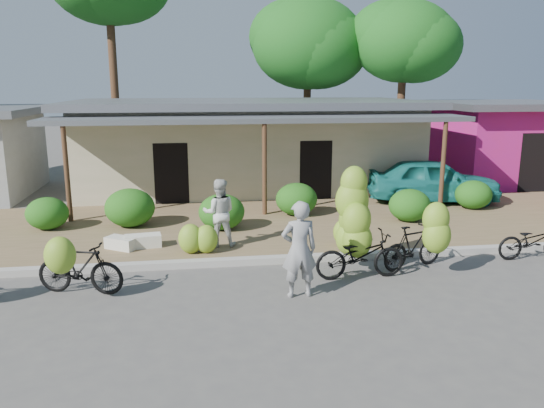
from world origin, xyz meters
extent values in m
plane|color=#514E4B|center=(0.00, 0.00, 0.00)|extent=(100.00, 100.00, 0.00)
cube|color=olive|center=(0.00, 5.00, 0.06)|extent=(60.00, 6.00, 0.12)
cube|color=#A8A399|center=(0.00, 2.00, 0.07)|extent=(60.00, 0.25, 0.15)
cube|color=beige|center=(0.00, 11.00, 1.55)|extent=(12.00, 6.00, 3.10)
cube|color=slate|center=(0.00, 11.00, 3.23)|extent=(13.00, 7.00, 0.25)
cube|color=black|center=(0.00, 8.05, 1.10)|extent=(1.40, 0.12, 2.20)
cube|color=slate|center=(0.00, 7.00, 2.90)|extent=(13.00, 2.00, 0.15)
cylinder|color=#553522|center=(-5.60, 6.10, 1.43)|extent=(0.14, 0.14, 2.85)
cylinder|color=#553522|center=(0.00, 6.10, 1.43)|extent=(0.14, 0.14, 2.85)
cylinder|color=#553522|center=(5.60, 6.10, 1.43)|extent=(0.14, 0.14, 2.85)
cube|color=#BC1D6B|center=(10.50, 11.00, 1.50)|extent=(5.00, 5.00, 3.00)
cube|color=slate|center=(10.50, 11.00, 3.12)|extent=(6.00, 6.00, 0.25)
cube|color=black|center=(10.50, 8.55, 1.10)|extent=(1.40, 0.12, 2.20)
cylinder|color=#553522|center=(-5.50, 16.00, 4.54)|extent=(0.36, 0.36, 9.08)
cylinder|color=#553522|center=(3.50, 16.50, 3.08)|extent=(0.36, 0.36, 6.17)
ellipsoid|color=#124B13|center=(3.50, 16.50, 5.82)|extent=(5.39, 5.39, 4.31)
ellipsoid|color=#124B13|center=(3.00, 16.80, 6.12)|extent=(4.58, 4.58, 3.66)
cylinder|color=#553522|center=(7.50, 14.50, 3.08)|extent=(0.36, 0.36, 6.16)
ellipsoid|color=#124B13|center=(7.50, 14.50, 5.82)|extent=(4.58, 4.58, 3.66)
ellipsoid|color=#124B13|center=(7.00, 14.80, 6.12)|extent=(3.89, 3.89, 3.11)
ellipsoid|color=#215C15|center=(-6.01, 5.30, 0.56)|extent=(1.12, 1.01, 0.87)
ellipsoid|color=#215C15|center=(-3.84, 5.26, 0.65)|extent=(1.35, 1.22, 1.05)
ellipsoid|color=#215C15|center=(-1.37, 4.60, 0.60)|extent=(1.24, 1.11, 0.96)
ellipsoid|color=#215C15|center=(0.92, 5.87, 0.60)|extent=(1.24, 1.12, 0.97)
ellipsoid|color=#215C15|center=(3.97, 4.69, 0.58)|extent=(1.19, 1.07, 0.93)
ellipsoid|color=#215C15|center=(6.57, 5.87, 0.57)|extent=(1.15, 1.03, 0.89)
imported|color=black|center=(-4.29, 0.78, 0.52)|extent=(1.79, 0.95, 1.04)
ellipsoid|color=#8FC631|center=(-4.47, 0.16, 0.99)|extent=(0.55, 0.47, 0.69)
imported|color=black|center=(1.28, 0.80, 0.49)|extent=(1.90, 0.70, 0.99)
ellipsoid|color=#8FC631|center=(1.21, 1.35, 0.71)|extent=(0.62, 0.53, 0.78)
ellipsoid|color=#8FC631|center=(1.31, 1.35, 1.12)|extent=(0.70, 0.59, 0.87)
ellipsoid|color=#8FC631|center=(1.23, 1.35, 1.54)|extent=(0.72, 0.61, 0.89)
ellipsoid|color=#8FC631|center=(1.26, 1.35, 1.92)|extent=(0.58, 0.49, 0.72)
ellipsoid|color=#8FC631|center=(1.27, 1.00, 0.77)|extent=(0.63, 0.53, 0.78)
ellipsoid|color=#8FC631|center=(1.23, 1.00, 1.19)|extent=(0.61, 0.52, 0.76)
imported|color=black|center=(2.61, 1.22, 0.49)|extent=(1.69, 0.99, 0.98)
ellipsoid|color=#8FC631|center=(2.83, 0.61, 0.90)|extent=(0.59, 0.50, 0.74)
ellipsoid|color=#8FC631|center=(2.82, 0.66, 1.25)|extent=(0.56, 0.48, 0.70)
imported|color=black|center=(5.59, 1.40, 0.44)|extent=(1.68, 0.63, 0.88)
ellipsoid|color=#8FC631|center=(-2.20, 2.62, 0.47)|extent=(0.56, 0.48, 0.70)
ellipsoid|color=#8FC631|center=(-1.84, 2.59, 0.45)|extent=(0.53, 0.45, 0.67)
ellipsoid|color=#8FC631|center=(1.48, 2.71, 0.45)|extent=(0.52, 0.44, 0.65)
cube|color=silver|center=(-3.33, 3.27, 0.27)|extent=(0.90, 0.51, 0.30)
cube|color=silver|center=(-3.83, 3.21, 0.26)|extent=(0.84, 0.73, 0.28)
imported|color=gray|center=(-0.16, 0.04, 0.93)|extent=(0.70, 0.47, 1.86)
imported|color=silver|center=(-1.50, 3.13, 0.94)|extent=(0.84, 0.67, 1.64)
imported|color=#1A7673|center=(5.75, 7.00, 0.84)|extent=(4.48, 2.44, 1.44)
camera|label=1|loc=(-2.06, -9.26, 3.96)|focal=35.00mm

